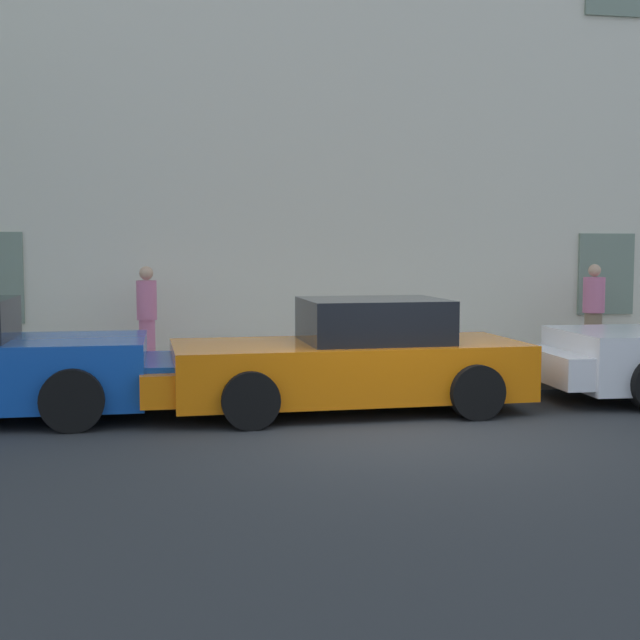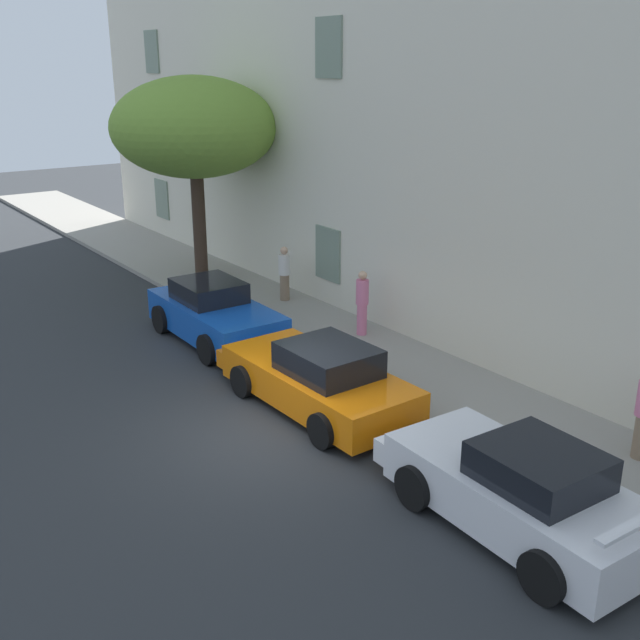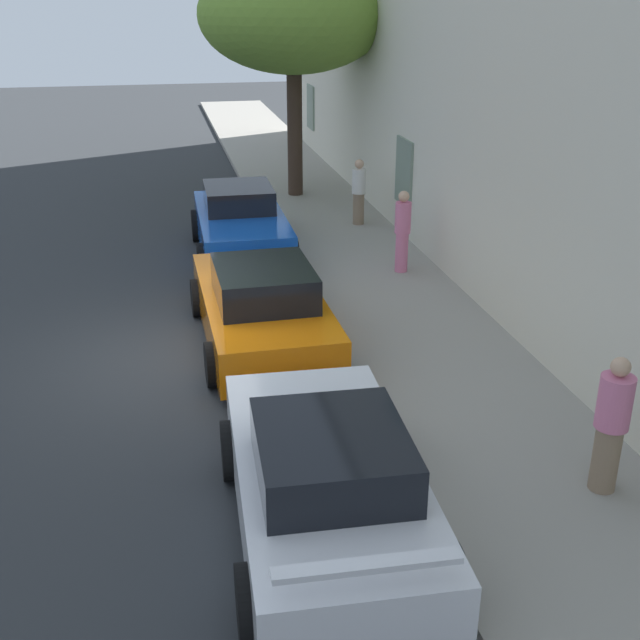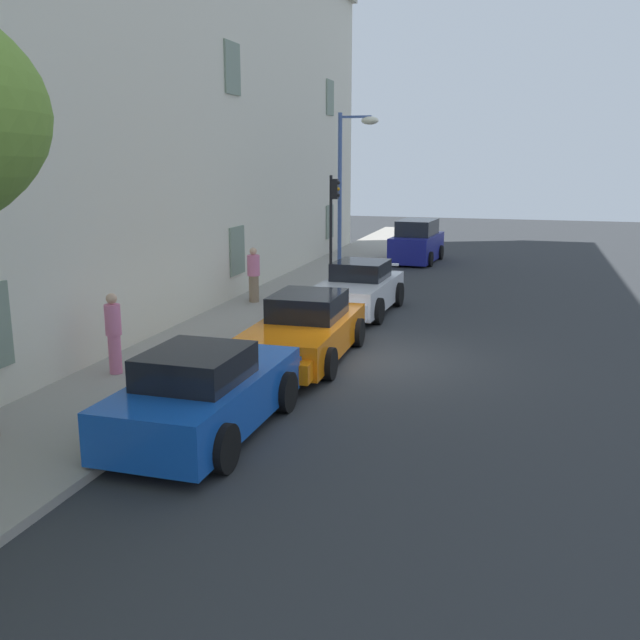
# 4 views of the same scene
# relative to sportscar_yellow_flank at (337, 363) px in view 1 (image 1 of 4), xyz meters

# --- Properties ---
(ground_plane) EXTENTS (80.00, 80.00, 0.00)m
(ground_plane) POSITION_rel_sportscar_yellow_flank_xyz_m (0.51, -1.38, -0.62)
(ground_plane) COLOR #2B2D30
(sidewalk) EXTENTS (60.00, 3.06, 0.14)m
(sidewalk) POSITION_rel_sportscar_yellow_flank_xyz_m (0.51, 2.52, -0.55)
(sidewalk) COLOR gray
(sidewalk) RESTS_ON ground
(building_facade) EXTENTS (40.95, 3.74, 11.97)m
(building_facade) POSITION_rel_sportscar_yellow_flank_xyz_m (0.51, 5.67, 5.38)
(building_facade) COLOR beige
(building_facade) RESTS_ON ground
(sportscar_yellow_flank) EXTENTS (4.91, 2.17, 1.44)m
(sportscar_yellow_flank) POSITION_rel_sportscar_yellow_flank_xyz_m (0.00, 0.00, 0.00)
(sportscar_yellow_flank) COLOR orange
(sportscar_yellow_flank) RESTS_ON ground
(pedestrian_admiring) EXTENTS (0.50, 0.50, 1.66)m
(pedestrian_admiring) POSITION_rel_sportscar_yellow_flank_xyz_m (5.30, 3.22, 0.36)
(pedestrian_admiring) COLOR #8C7259
(pedestrian_admiring) RESTS_ON sidewalk
(pedestrian_bystander) EXTENTS (0.35, 0.35, 1.66)m
(pedestrian_bystander) POSITION_rel_sportscar_yellow_flank_xyz_m (-2.42, 3.22, 0.38)
(pedestrian_bystander) COLOR pink
(pedestrian_bystander) RESTS_ON sidewalk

